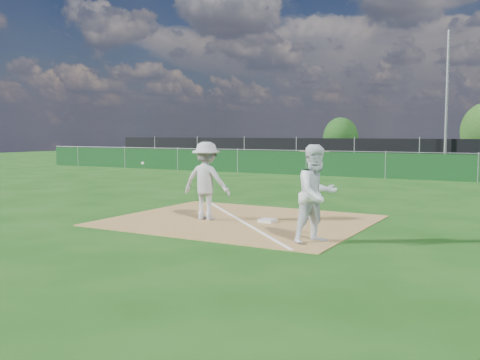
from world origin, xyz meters
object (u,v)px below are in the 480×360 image
play_at_first (206,181)px  car_mid (401,153)px  first_base (267,220)px  car_left (344,152)px  tree_left (341,137)px  runner (317,194)px  light_pole (447,101)px

play_at_first → car_mid: play_at_first is taller
first_base → play_at_first: play_at_first is taller
car_left → tree_left: 6.91m
first_base → car_left: 26.56m
runner → first_base: bearing=79.5°
car_mid → car_left: bearing=82.0°
light_pole → play_at_first: size_ratio=2.89×
runner → car_mid: runner is taller
car_mid → tree_left: (-6.28, 5.61, 1.00)m
car_mid → tree_left: 8.48m
play_at_first → car_mid: (-1.33, 26.87, -0.19)m
light_pole → car_left: light_pole is taller
first_base → car_mid: car_mid is taller
first_base → tree_left: size_ratio=0.10×
runner → car_mid: bearing=40.2°
first_base → car_mid: bearing=96.0°
play_at_first → tree_left: bearing=103.2°
first_base → play_at_first: 1.78m
car_left → car_mid: size_ratio=1.02×
car_left → car_mid: 3.94m
play_at_first → car_left: size_ratio=0.58×
play_at_first → car_left: bearing=101.2°
light_pole → runner: size_ratio=4.18×
first_base → runner: bearing=-41.3°
play_at_first → tree_left: (-7.61, 32.48, 0.80)m
first_base → tree_left: bearing=105.8°
runner → car_left: size_ratio=0.40×
runner → tree_left: tree_left is taller
first_base → play_at_first: (-1.48, -0.38, 0.91)m
play_at_first → tree_left: tree_left is taller
first_base → runner: size_ratio=0.18×
light_pole → car_mid: size_ratio=1.72×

